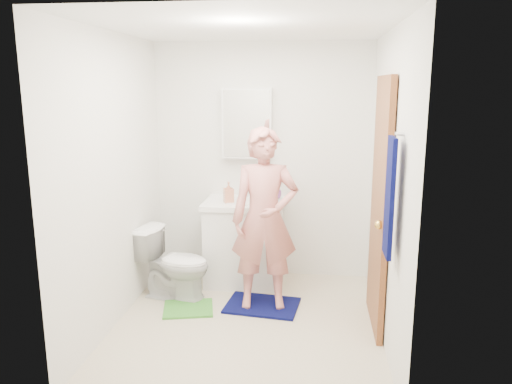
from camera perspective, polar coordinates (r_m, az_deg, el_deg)
floor at (r=4.37m, az=-1.01°, el=-14.92°), size 2.20×2.40×0.02m
ceiling at (r=3.91m, az=-1.15°, el=18.50°), size 2.20×2.40×0.02m
wall_back at (r=5.15m, az=0.75°, el=3.46°), size 2.20×0.02×2.40m
wall_front at (r=2.80m, az=-4.43°, el=-3.96°), size 2.20×0.02×2.40m
wall_left at (r=4.26m, az=-16.05°, el=1.15°), size 0.02×2.40×2.40m
wall_right at (r=3.97m, az=14.99°, el=0.45°), size 0.02×2.40×2.40m
vanity_cabinet at (r=5.07m, az=-1.32°, el=-6.00°), size 0.75×0.55×0.80m
countertop at (r=4.95m, az=-1.35°, el=-1.32°), size 0.79×0.59×0.05m
sink_basin at (r=4.95m, az=-1.35°, el=-1.15°), size 0.40×0.40×0.03m
faucet at (r=5.11m, az=-1.07°, el=0.08°), size 0.03×0.03×0.12m
medicine_cabinet at (r=5.05m, az=-1.03°, el=7.86°), size 0.50×0.12×0.70m
mirror_panel at (r=4.99m, az=-1.13°, el=7.81°), size 0.46×0.01×0.66m
door at (r=4.15m, az=13.96°, el=-1.49°), size 0.05×0.80×2.05m
door_knob at (r=3.86m, az=13.89°, el=-3.67°), size 0.07×0.07×0.07m
towel at (r=3.40m, az=15.03°, el=-0.62°), size 0.03×0.24×0.80m
towel_hook at (r=3.34m, az=16.11°, el=6.41°), size 0.06×0.02×0.02m
toilet at (r=4.78m, az=-9.26°, el=-8.04°), size 0.73×0.51×0.68m
bath_mat at (r=4.66m, az=0.71°, el=-12.83°), size 0.69×0.53×0.02m
green_rug at (r=4.64m, az=-7.75°, el=-13.06°), size 0.51×0.46×0.02m
soap_dispenser at (r=4.88m, az=-3.15°, el=-0.01°), size 0.12×0.12×0.20m
toothbrush_cup at (r=5.02m, az=2.23°, el=-0.29°), size 0.12×0.12×0.09m
man at (r=4.37m, az=1.00°, el=-3.12°), size 0.63×0.46×1.61m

